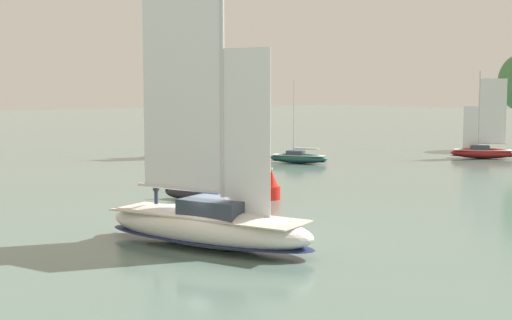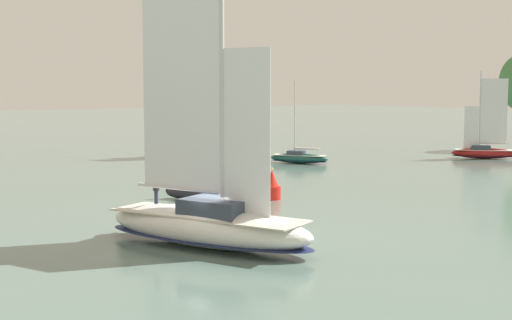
# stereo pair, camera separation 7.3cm
# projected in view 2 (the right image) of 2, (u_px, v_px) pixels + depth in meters

# --- Properties ---
(ground_plane) EXTENTS (400.00, 400.00, 0.00)m
(ground_plane) POSITION_uv_depth(u_px,v_px,m) (207.00, 246.00, 34.48)
(ground_plane) COLOR slate
(sailboat_main) EXTENTS (12.01, 7.12, 15.94)m
(sailboat_main) POSITION_uv_depth(u_px,v_px,m) (207.00, 221.00, 34.35)
(sailboat_main) COLOR white
(sailboat_main) RESTS_ON ground
(sailboat_moored_near_marina) EXTENTS (6.06, 4.62, 8.36)m
(sailboat_moored_near_marina) POSITION_uv_depth(u_px,v_px,m) (299.00, 158.00, 71.71)
(sailboat_moored_near_marina) COLOR #194C47
(sailboat_moored_near_marina) RESTS_ON ground
(sailboat_moored_mid_channel) EXTENTS (6.38, 5.96, 9.40)m
(sailboat_moored_mid_channel) POSITION_uv_depth(u_px,v_px,m) (484.00, 151.00, 76.48)
(sailboat_moored_mid_channel) COLOR maroon
(sailboat_moored_mid_channel) RESTS_ON ground
(sailboat_moored_far_slip) EXTENTS (7.13, 4.15, 9.48)m
(sailboat_moored_far_slip) POSITION_uv_depth(u_px,v_px,m) (174.00, 150.00, 77.21)
(sailboat_moored_far_slip) COLOR #194C47
(sailboat_moored_far_slip) RESTS_ON ground
(motor_tender) EXTENTS (3.86, 3.50, 1.44)m
(motor_tender) POSITION_uv_depth(u_px,v_px,m) (192.00, 193.00, 48.70)
(motor_tender) COLOR black
(motor_tender) RESTS_ON ground
(channel_buoy) EXTENTS (1.21, 1.21, 2.18)m
(channel_buoy) POSITION_uv_depth(u_px,v_px,m) (272.00, 187.00, 48.77)
(channel_buoy) COLOR red
(channel_buoy) RESTS_ON ground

